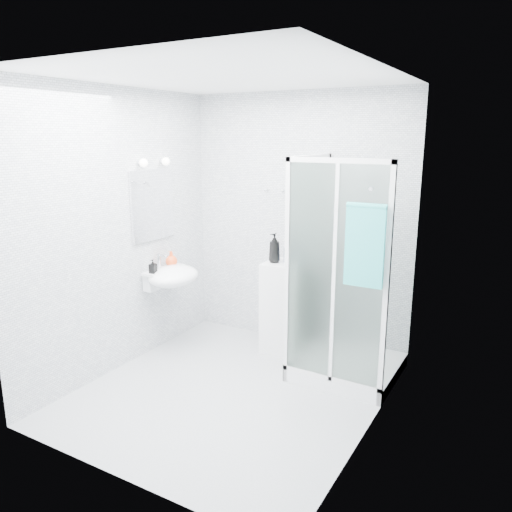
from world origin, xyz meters
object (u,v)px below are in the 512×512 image
Objects in this scene: shower_enclosure at (337,329)px; shampoo_bottle_b at (291,252)px; storage_cabinet at (284,308)px; wall_basin at (171,276)px; soap_dispenser_black at (153,266)px; hand_towel at (365,244)px; shampoo_bottle_a at (274,248)px; soap_dispenser_orange at (171,259)px.

shower_enclosure is 0.91m from shampoo_bottle_b.
shower_enclosure is at bearing -21.17° from storage_cabinet.
storage_cabinet is at bearing 29.16° from wall_basin.
soap_dispenser_black is (-1.11, -0.78, -0.12)m from shampoo_bottle_b.
hand_towel is 2.23× the size of shampoo_bottle_a.
shower_enclosure is at bearing 16.04° from soap_dispenser_black.
soap_dispenser_orange reaches higher than wall_basin.
storage_cabinet is 1.38m from soap_dispenser_black.
soap_dispenser_orange is at bearing 174.45° from hand_towel.
wall_basin is 0.85× the size of hand_towel.
wall_basin is 1.18m from storage_cabinet.
storage_cabinet is 4.25× the size of shampoo_bottle_b.
shampoo_bottle_a reaches higher than soap_dispenser_black.
shampoo_bottle_a is at bearing -161.58° from storage_cabinet.
shower_enclosure is 6.79× the size of shampoo_bottle_a.
shampoo_bottle_a is (0.89, 0.52, 0.29)m from wall_basin.
shampoo_bottle_b is at bearing 30.17° from wall_basin.
soap_dispenser_orange is at bearing -159.44° from storage_cabinet.
hand_towel reaches higher than shampoo_bottle_a.
soap_dispenser_black is at bearing -163.96° from shower_enclosure.
hand_towel is at bearing -34.02° from storage_cabinet.
hand_towel is at bearing -2.44° from wall_basin.
shampoo_bottle_a reaches higher than shampoo_bottle_b.
shower_enclosure is at bearing 6.51° from soap_dispenser_orange.
storage_cabinet is at bearing 147.40° from hand_towel.
wall_basin is 1.90× the size of shampoo_bottle_a.
shower_enclosure reaches higher than soap_dispenser_black.
storage_cabinet is at bearing 34.56° from soap_dispenser_black.
hand_towel is at bearing -49.99° from shower_enclosure.
hand_towel reaches higher than shampoo_bottle_b.
shower_enclosure is at bearing 130.01° from hand_towel.
wall_basin is 0.21m from soap_dispenser_orange.
hand_towel is (1.00, -0.64, 0.89)m from storage_cabinet.
shampoo_bottle_b is at bearing 35.22° from soap_dispenser_black.
hand_towel is 1.22m from shampoo_bottle_b.
shampoo_bottle_b reaches higher than soap_dispenser_orange.
hand_towel is 2.98× the size of shampoo_bottle_b.
storage_cabinet is at bearing 21.99° from soap_dispenser_orange.
soap_dispenser_black is at bearing -177.33° from hand_towel.
storage_cabinet is 3.19× the size of shampoo_bottle_a.
shampoo_bottle_b is at bearing 23.31° from soap_dispenser_orange.
shampoo_bottle_b is at bearing 47.85° from storage_cabinet.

